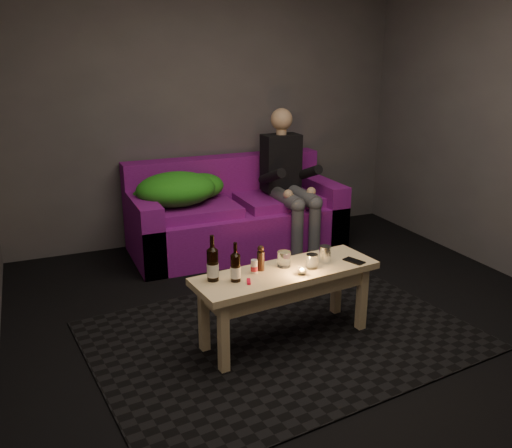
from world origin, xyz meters
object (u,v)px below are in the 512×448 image
at_px(beer_bottle_a, 213,264).
at_px(steel_cup, 325,254).
at_px(sofa, 234,217).
at_px(coffee_table, 286,283).
at_px(person, 288,178).
at_px(beer_bottle_b, 236,267).

distance_m(beer_bottle_a, steel_cup, 0.79).
xyz_separation_m(sofa, coffee_table, (-0.33, -1.80, 0.10)).
bearing_deg(steel_cup, person, 72.02).
height_order(coffee_table, steel_cup, steel_cup).
distance_m(sofa, beer_bottle_b, 1.98).
bearing_deg(steel_cup, beer_bottle_b, -174.53).
xyz_separation_m(person, coffee_table, (-0.82, -1.63, -0.27)).
relative_size(beer_bottle_a, steel_cup, 2.68).
xyz_separation_m(sofa, beer_bottle_b, (-0.69, -1.83, 0.29)).
bearing_deg(sofa, beer_bottle_a, -114.79).
bearing_deg(coffee_table, sofa, 79.61).
bearing_deg(steel_cup, beer_bottle_a, 179.94).
xyz_separation_m(sofa, steel_cup, (-0.03, -1.77, 0.25)).
bearing_deg(steel_cup, sofa, 89.02).
xyz_separation_m(beer_bottle_a, beer_bottle_b, (0.12, -0.06, -0.02)).
bearing_deg(beer_bottle_a, person, 50.85).
relative_size(coffee_table, beer_bottle_a, 4.36).
height_order(beer_bottle_a, beer_bottle_b, beer_bottle_a).
bearing_deg(beer_bottle_a, coffee_table, -3.62).
relative_size(person, coffee_table, 1.05).
height_order(sofa, beer_bottle_a, sofa).
height_order(sofa, person, person).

